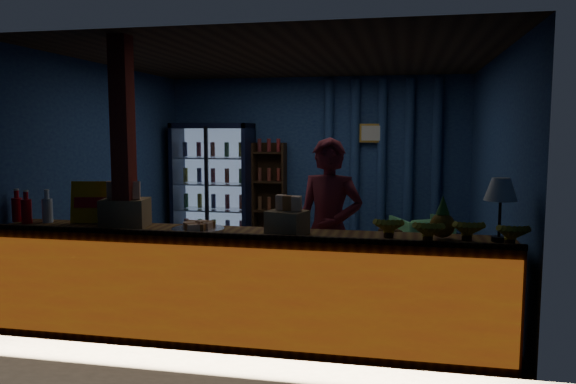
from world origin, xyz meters
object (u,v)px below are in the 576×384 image
green_chair (421,239)px  table_lamp (501,192)px  pastry_tray (198,228)px  shopkeeper (329,231)px

green_chair → table_lamp: size_ratio=1.41×
pastry_tray → table_lamp: size_ratio=0.92×
green_chair → pastry_tray: (-1.95, -3.31, 0.66)m
table_lamp → shopkeeper: bearing=156.3°
green_chair → pastry_tray: 3.90m
green_chair → pastry_tray: size_ratio=1.53×
green_chair → table_lamp: (0.47, -3.27, 1.02)m
shopkeeper → green_chair: (0.92, 2.66, -0.55)m
pastry_tray → table_lamp: 2.45m
green_chair → pastry_tray: pastry_tray is taller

